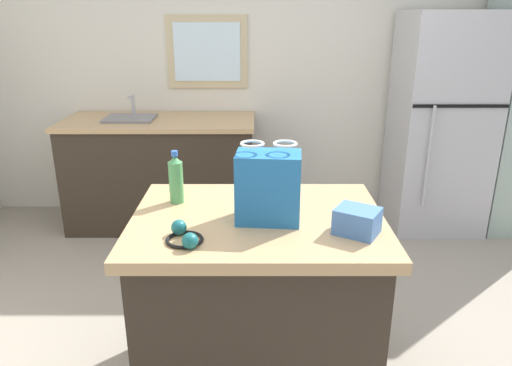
{
  "coord_description": "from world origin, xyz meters",
  "views": [
    {
      "loc": [
        -0.21,
        -2.06,
        1.75
      ],
      "look_at": [
        -0.2,
        0.2,
        0.94
      ],
      "focal_mm": 33.71,
      "sensor_mm": 36.0,
      "label": 1
    }
  ],
  "objects_px": {
    "bottle": "(174,179)",
    "kitchen_island": "(256,302)",
    "shopping_bag": "(267,187)",
    "ear_defenders": "(183,236)",
    "small_box": "(355,221)",
    "refrigerator": "(438,124)"
  },
  "relations": [
    {
      "from": "bottle",
      "to": "kitchen_island",
      "type": "bearing_deg",
      "value": -24.04
    },
    {
      "from": "kitchen_island",
      "to": "shopping_bag",
      "type": "bearing_deg",
      "value": -41.6
    },
    {
      "from": "shopping_bag",
      "to": "ear_defenders",
      "type": "relative_size",
      "value": 1.74
    },
    {
      "from": "shopping_bag",
      "to": "ear_defenders",
      "type": "xyz_separation_m",
      "value": [
        -0.34,
        -0.2,
        -0.13
      ]
    },
    {
      "from": "bottle",
      "to": "ear_defenders",
      "type": "distance_m",
      "value": 0.44
    },
    {
      "from": "bottle",
      "to": "ear_defenders",
      "type": "xyz_separation_m",
      "value": [
        0.09,
        -0.42,
        -0.09
      ]
    },
    {
      "from": "refrigerator",
      "to": "bottle",
      "type": "relative_size",
      "value": 6.95
    },
    {
      "from": "ear_defenders",
      "to": "small_box",
      "type": "bearing_deg",
      "value": 6.13
    },
    {
      "from": "refrigerator",
      "to": "bottle",
      "type": "xyz_separation_m",
      "value": [
        -1.88,
        -1.73,
        0.13
      ]
    },
    {
      "from": "bottle",
      "to": "refrigerator",
      "type": "bearing_deg",
      "value": 42.52
    },
    {
      "from": "small_box",
      "to": "bottle",
      "type": "distance_m",
      "value": 0.86
    },
    {
      "from": "kitchen_island",
      "to": "ear_defenders",
      "type": "distance_m",
      "value": 0.6
    },
    {
      "from": "refrigerator",
      "to": "ear_defenders",
      "type": "height_order",
      "value": "refrigerator"
    },
    {
      "from": "kitchen_island",
      "to": "bottle",
      "type": "bearing_deg",
      "value": 155.96
    },
    {
      "from": "small_box",
      "to": "bottle",
      "type": "relative_size",
      "value": 0.66
    },
    {
      "from": "kitchen_island",
      "to": "small_box",
      "type": "xyz_separation_m",
      "value": [
        0.4,
        -0.17,
        0.5
      ]
    },
    {
      "from": "small_box",
      "to": "ear_defenders",
      "type": "distance_m",
      "value": 0.7
    },
    {
      "from": "small_box",
      "to": "bottle",
      "type": "bearing_deg",
      "value": 156.64
    },
    {
      "from": "shopping_bag",
      "to": "small_box",
      "type": "bearing_deg",
      "value": -19.85
    },
    {
      "from": "ear_defenders",
      "to": "kitchen_island",
      "type": "bearing_deg",
      "value": 39.94
    },
    {
      "from": "kitchen_island",
      "to": "bottle",
      "type": "distance_m",
      "value": 0.7
    },
    {
      "from": "refrigerator",
      "to": "shopping_bag",
      "type": "relative_size",
      "value": 5.04
    }
  ]
}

